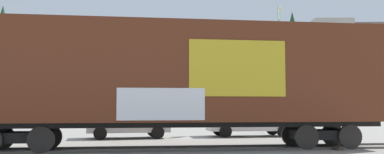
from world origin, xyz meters
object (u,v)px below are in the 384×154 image
parked_car_silver (128,121)px  parked_car_white (249,120)px  flagpole (280,54)px  freight_car (178,75)px

parked_car_silver → parked_car_white: parked_car_silver is taller
flagpole → parked_car_white: bearing=-136.9°
parked_car_silver → parked_car_white: size_ratio=0.92×
freight_car → parked_car_silver: (-1.83, 6.00, -1.91)m
flagpole → parked_car_white: flagpole is taller
freight_car → flagpole: size_ratio=2.00×
parked_car_silver → freight_car: bearing=-73.0°
flagpole → parked_car_silver: size_ratio=1.87×
freight_car → parked_car_white: freight_car is taller
freight_car → flagpole: flagpole is taller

